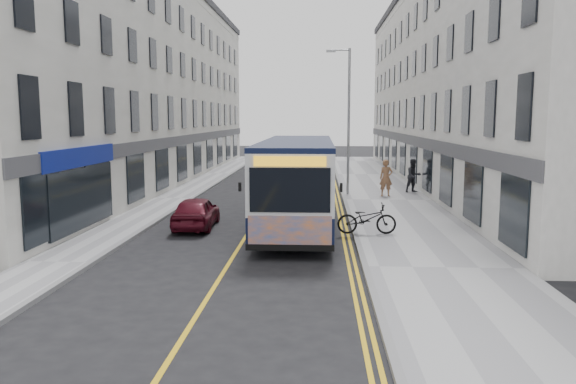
# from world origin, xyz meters

# --- Properties ---
(ground) EXTENTS (140.00, 140.00, 0.00)m
(ground) POSITION_xyz_m (0.00, 0.00, 0.00)
(ground) COLOR black
(ground) RESTS_ON ground
(pavement_east) EXTENTS (4.50, 64.00, 0.12)m
(pavement_east) POSITION_xyz_m (6.25, 12.00, 0.06)
(pavement_east) COLOR #98989A
(pavement_east) RESTS_ON ground
(pavement_west) EXTENTS (2.00, 64.00, 0.12)m
(pavement_west) POSITION_xyz_m (-5.00, 12.00, 0.06)
(pavement_west) COLOR #98989A
(pavement_west) RESTS_ON ground
(kerb_east) EXTENTS (0.18, 64.00, 0.13)m
(kerb_east) POSITION_xyz_m (4.00, 12.00, 0.07)
(kerb_east) COLOR slate
(kerb_east) RESTS_ON ground
(kerb_west) EXTENTS (0.18, 64.00, 0.13)m
(kerb_west) POSITION_xyz_m (-4.00, 12.00, 0.07)
(kerb_west) COLOR slate
(kerb_west) RESTS_ON ground
(road_centre_line) EXTENTS (0.12, 64.00, 0.01)m
(road_centre_line) POSITION_xyz_m (0.00, 12.00, 0.00)
(road_centre_line) COLOR gold
(road_centre_line) RESTS_ON ground
(road_dbl_yellow_inner) EXTENTS (0.10, 64.00, 0.01)m
(road_dbl_yellow_inner) POSITION_xyz_m (3.55, 12.00, 0.00)
(road_dbl_yellow_inner) COLOR gold
(road_dbl_yellow_inner) RESTS_ON ground
(road_dbl_yellow_outer) EXTENTS (0.10, 64.00, 0.01)m
(road_dbl_yellow_outer) POSITION_xyz_m (3.75, 12.00, 0.00)
(road_dbl_yellow_outer) COLOR gold
(road_dbl_yellow_outer) RESTS_ON ground
(terrace_east) EXTENTS (6.00, 46.00, 13.00)m
(terrace_east) POSITION_xyz_m (11.50, 21.00, 6.50)
(terrace_east) COLOR white
(terrace_east) RESTS_ON ground
(terrace_west) EXTENTS (6.00, 46.00, 13.00)m
(terrace_west) POSITION_xyz_m (-9.00, 21.00, 6.50)
(terrace_west) COLOR silver
(terrace_west) RESTS_ON ground
(streetlamp) EXTENTS (1.32, 0.18, 8.00)m
(streetlamp) POSITION_xyz_m (4.17, 14.00, 4.38)
(streetlamp) COLOR #909398
(streetlamp) RESTS_ON ground
(city_bus) EXTENTS (2.74, 11.77, 3.42)m
(city_bus) POSITION_xyz_m (1.80, 5.43, 1.87)
(city_bus) COLOR black
(city_bus) RESTS_ON ground
(bicycle) EXTENTS (2.14, 0.80, 1.12)m
(bicycle) POSITION_xyz_m (4.40, 3.28, 0.68)
(bicycle) COLOR black
(bicycle) RESTS_ON pavement_east
(pedestrian_near) EXTENTS (0.76, 0.54, 1.96)m
(pedestrian_near) POSITION_xyz_m (6.26, 13.36, 1.10)
(pedestrian_near) COLOR #8A5D3E
(pedestrian_near) RESTS_ON pavement_east
(pedestrian_far) EXTENTS (1.11, 0.99, 1.87)m
(pedestrian_far) POSITION_xyz_m (8.00, 15.04, 1.06)
(pedestrian_far) COLOR black
(pedestrian_far) RESTS_ON pavement_east
(car_white) EXTENTS (2.15, 4.71, 1.50)m
(car_white) POSITION_xyz_m (1.96, 23.00, 0.75)
(car_white) COLOR silver
(car_white) RESTS_ON ground
(car_maroon) EXTENTS (1.60, 3.73, 1.26)m
(car_maroon) POSITION_xyz_m (-2.15, 4.64, 0.63)
(car_maroon) COLOR #530D1B
(car_maroon) RESTS_ON ground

